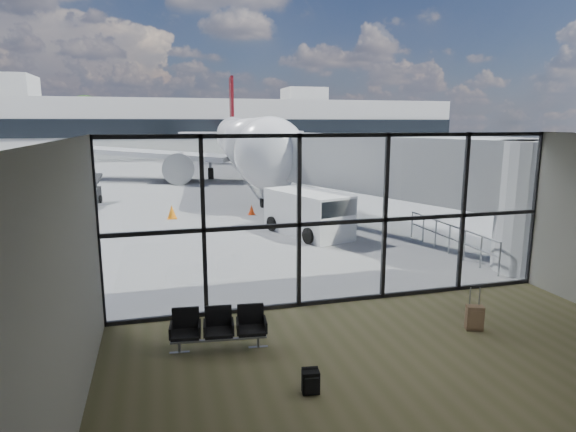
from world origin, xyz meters
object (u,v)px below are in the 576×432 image
service_van (309,213)px  mobile_stairs (1,200)px  suitcase (475,318)px  belt_loader (84,196)px  seating_row (219,326)px  backpack (311,382)px  airliner (244,142)px

service_van → mobile_stairs: size_ratio=1.19×
suitcase → mobile_stairs: 25.30m
suitcase → belt_loader: bearing=139.1°
seating_row → service_van: 10.89m
mobile_stairs → belt_loader: bearing=-12.4°
belt_loader → mobile_stairs: 4.20m
seating_row → suitcase: bearing=-0.0°
mobile_stairs → suitcase: bearing=-74.5°
backpack → suitcase: suitcase is taller
suitcase → service_van: (-0.74, 10.29, 0.64)m
seating_row → service_van: bearing=68.7°
service_van → mobile_stairs: 17.57m
seating_row → suitcase: size_ratio=1.94×
suitcase → mobile_stairs: size_ratio=0.27×
service_van → belt_loader: 14.80m
service_van → backpack: bearing=-125.6°
airliner → seating_row: bearing=-95.7°
backpack → mobile_stairs: bearing=124.1°
backpack → suitcase: (4.49, 1.53, 0.09)m
seating_row → airliner: airliner is taller
suitcase → service_van: size_ratio=0.22×
service_van → mobile_stairs: bearing=127.7°
suitcase → belt_loader: 23.62m
belt_loader → service_van: bearing=-36.0°
backpack → mobile_stairs: mobile_stairs is taller
backpack → seating_row: bearing=129.0°
backpack → belt_loader: bearing=114.2°
seating_row → mobile_stairs: size_ratio=0.52×
suitcase → service_van: 10.34m
backpack → service_van: size_ratio=0.10×
airliner → service_van: (-1.24, -22.70, -2.12)m
seating_row → airliner: (6.34, 32.31, 2.58)m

